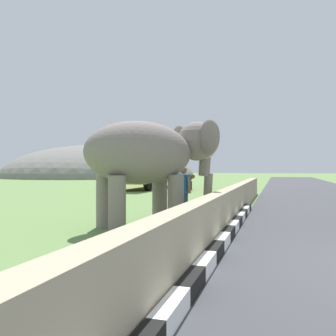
{
  "coord_description": "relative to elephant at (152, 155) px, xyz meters",
  "views": [
    {
      "loc": [
        -6.01,
        2.43,
        1.59
      ],
      "look_at": [
        3.36,
        5.35,
        1.6
      ],
      "focal_mm": 37.36,
      "sensor_mm": 36.0,
      "label": 1
    }
  ],
  "objects": [
    {
      "name": "barrier_parapet",
      "position": [
        -1.03,
        -1.94,
        -1.46
      ],
      "size": [
        28.0,
        0.36,
        1.0
      ],
      "primitive_type": "cube",
      "color": "tan",
      "rests_on": "ground_plane"
    },
    {
      "name": "hill_east",
      "position": [
        51.97,
        28.52,
        -1.96
      ],
      "size": [
        42.12,
        33.7,
        12.02
      ],
      "color": "slate",
      "rests_on": "ground_plane"
    },
    {
      "name": "striped_curb",
      "position": [
        -3.38,
        -2.24,
        -1.84
      ],
      "size": [
        16.2,
        0.2,
        0.24
      ],
      "color": "white",
      "rests_on": "ground_plane"
    },
    {
      "name": "cow_near",
      "position": [
        16.24,
        3.18,
        -1.09
      ],
      "size": [
        1.61,
        1.66,
        1.23
      ],
      "color": "#473323",
      "rests_on": "ground_plane"
    },
    {
      "name": "elephant",
      "position": [
        0.0,
        0.0,
        0.0
      ],
      "size": [
        3.87,
        3.79,
        2.98
      ],
      "color": "gray",
      "rests_on": "ground_plane"
    },
    {
      "name": "bus_orange",
      "position": [
        16.52,
        6.42,
        0.12
      ],
      "size": [
        8.22,
        2.74,
        3.5
      ],
      "color": "orange",
      "rests_on": "ground_plane"
    },
    {
      "name": "person_handler",
      "position": [
        1.51,
        -0.49,
        -1.03
      ],
      "size": [
        0.44,
        0.59,
        1.66
      ],
      "color": "navy",
      "rests_on": "ground_plane"
    }
  ]
}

